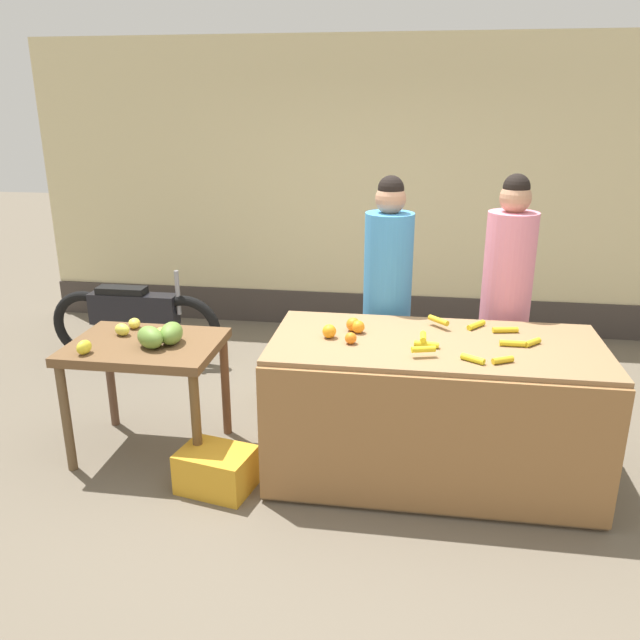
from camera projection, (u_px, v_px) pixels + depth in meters
The scene contains 12 objects.
ground_plane at pixel (348, 465), 4.22m from camera, with size 24.00×24.00×0.00m, color #665B4C.
market_wall_back at pixel (381, 192), 6.45m from camera, with size 7.13×0.23×2.89m.
fruit_stall_counter at pixel (432, 410), 3.99m from camera, with size 2.00×0.95×0.90m.
side_table_wooden at pixel (146, 358), 4.19m from camera, with size 0.96×0.72×0.79m.
banana_bunch_pile at pixel (471, 340), 3.81m from camera, with size 0.77×0.71×0.07m.
orange_pile at pixel (347, 329), 3.94m from camera, with size 0.25×0.30×0.09m.
mango_papaya_pile at pixel (152, 335), 4.11m from camera, with size 0.60×0.62×0.14m.
vendor_woman_blue_shirt at pixel (387, 303), 4.56m from camera, with size 0.34×0.34×1.81m.
vendor_woman_pink_shirt at pixel (505, 306), 4.46m from camera, with size 0.34×0.34×1.83m.
parked_motorcycle at pixel (135, 320), 5.79m from camera, with size 1.60×0.18×0.88m.
produce_crate at pixel (216, 470), 3.93m from camera, with size 0.44×0.32×0.26m, color gold.
produce_sack at pixel (283, 374), 5.02m from camera, with size 0.36×0.30×0.49m, color tan.
Camera 1 is at (0.37, -3.67, 2.28)m, focal length 35.91 mm.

